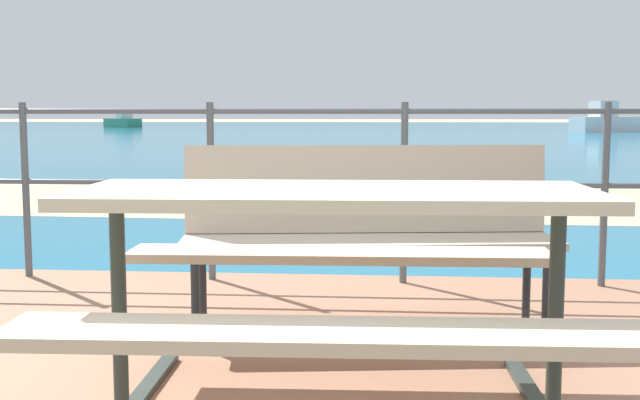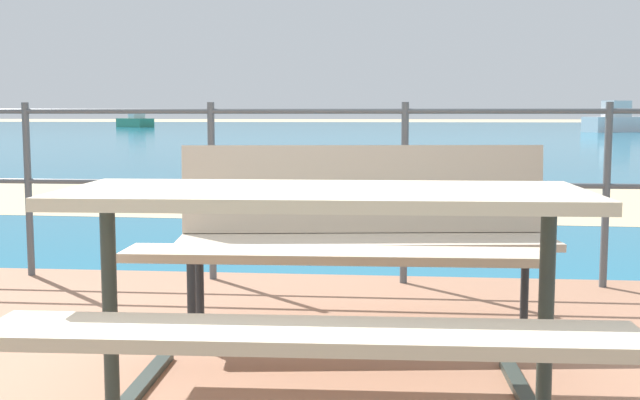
{
  "view_description": "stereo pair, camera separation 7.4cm",
  "coord_description": "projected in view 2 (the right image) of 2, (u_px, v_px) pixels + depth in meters",
  "views": [
    {
      "loc": [
        0.48,
        -2.41,
        1.09
      ],
      "look_at": [
        0.1,
        2.24,
        0.58
      ],
      "focal_mm": 44.82,
      "sensor_mm": 36.0,
      "label": 1
    },
    {
      "loc": [
        0.55,
        -2.4,
        1.09
      ],
      "look_at": [
        0.1,
        2.24,
        0.58
      ],
      "focal_mm": 44.82,
      "sensor_mm": 36.0,
      "label": 2
    }
  ],
  "objects": [
    {
      "name": "beach_strip",
      "position": [
        354.0,
        200.0,
        9.97
      ],
      "size": [
        54.12,
        6.32,
        0.01
      ],
      "primitive_type": "cube",
      "rotation": [
        0.0,
        0.0,
        -0.04
      ],
      "color": "tan",
      "rests_on": "ground"
    },
    {
      "name": "park_bench",
      "position": [
        365.0,
        220.0,
        3.78
      ],
      "size": [
        1.78,
        0.63,
        0.88
      ],
      "rotation": [
        0.0,
        0.0,
        0.13
      ],
      "color": "tan",
      "rests_on": "patio_paving"
    },
    {
      "name": "boat_near",
      "position": [
        134.0,
        121.0,
        57.74
      ],
      "size": [
        3.44,
        3.12,
        1.33
      ],
      "rotation": [
        0.0,
        0.0,
        2.44
      ],
      "color": "#338466",
      "rests_on": "sea_water"
    },
    {
      "name": "railing_fence",
      "position": [
        307.0,
        171.0,
        4.84
      ],
      "size": [
        5.94,
        0.04,
        1.09
      ],
      "color": "#4C5156",
      "rests_on": "patio_paving"
    },
    {
      "name": "sea_water",
      "position": [
        388.0,
        133.0,
        42.11
      ],
      "size": [
        90.0,
        90.0,
        0.01
      ],
      "primitive_type": "cube",
      "color": "#196B8E",
      "rests_on": "ground"
    },
    {
      "name": "picnic_table",
      "position": [
        324.0,
        248.0,
        2.55
      ],
      "size": [
        1.7,
        1.45,
        0.79
      ],
      "rotation": [
        0.0,
        0.0,
        0.03
      ],
      "color": "#BCAD93",
      "rests_on": "patio_paving"
    },
    {
      "name": "boat_far",
      "position": [
        621.0,
        121.0,
        43.99
      ],
      "size": [
        4.9,
        3.75,
        1.7
      ],
      "rotation": [
        0.0,
        0.0,
        0.6
      ],
      "color": "silver",
      "rests_on": "sea_water"
    }
  ]
}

